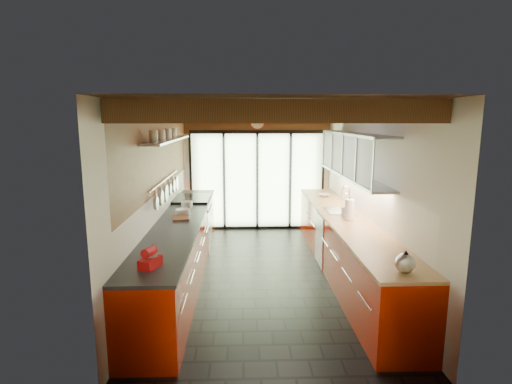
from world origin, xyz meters
The scene contains 18 objects.
ground centered at (0.00, 0.00, 0.00)m, with size 5.50×5.50×0.00m, color black.
room_shell centered at (0.00, 0.00, 1.65)m, with size 5.50×5.50×5.50m.
ceiling_beams centered at (0.00, 0.38, 2.46)m, with size 3.14×5.06×4.90m.
glass_door centered at (0.00, 2.69, 1.66)m, with size 2.95×0.10×2.90m.
left_counter centered at (-1.28, 0.00, 0.46)m, with size 0.68×5.00×0.92m.
range_stove centered at (-1.28, 1.45, 0.47)m, with size 0.66×0.90×0.97m.
right_counter centered at (1.27, 0.00, 0.46)m, with size 0.68×5.00×0.92m.
sink_assembly centered at (1.29, 0.40, 0.96)m, with size 0.45×0.52×0.43m.
upper_cabinets_right centered at (1.43, 0.30, 1.85)m, with size 0.34×3.00×3.00m.
left_wall_fixtures centered at (-1.47, 0.25, 1.80)m, with size 0.28×2.60×0.96m.
stand_mixer centered at (-1.27, -2.04, 1.01)m, with size 0.22×0.28×0.23m.
pot_large centered at (-1.27, 0.71, 0.98)m, with size 0.19×0.19×0.12m, color silver.
pot_small centered at (-1.27, 0.25, 0.96)m, with size 0.23×0.23×0.09m, color silver.
cutting_board centered at (-1.27, -0.02, 0.93)m, with size 0.24×0.33×0.03m, color brown.
kettle centered at (1.27, -2.25, 1.02)m, with size 0.25×0.27×0.23m.
paper_towel centered at (1.27, -0.17, 1.07)m, with size 0.15×0.15×0.37m.
soap_bottle centered at (1.27, 0.03, 1.03)m, with size 0.10×0.10×0.22m, color silver.
bowl centered at (1.27, 1.67, 0.95)m, with size 0.22×0.22×0.05m, color silver.
Camera 1 is at (-0.33, -5.93, 2.41)m, focal length 28.00 mm.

